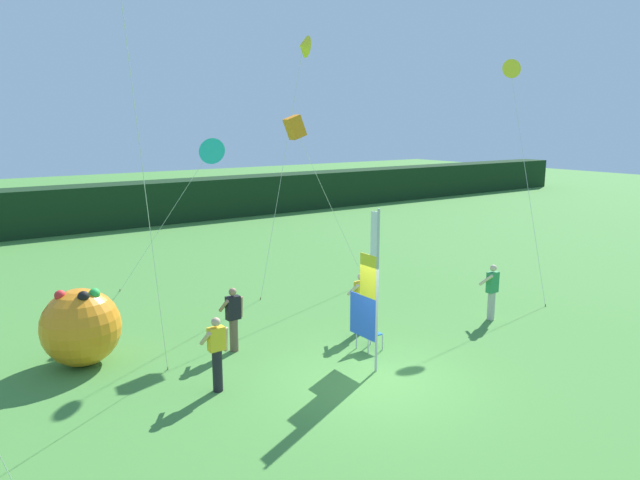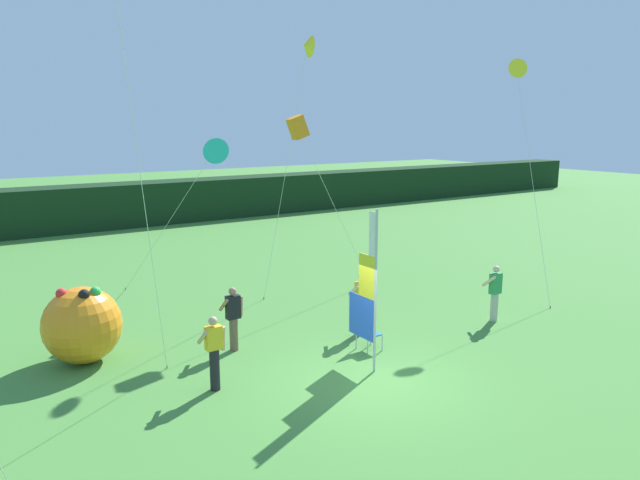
{
  "view_description": "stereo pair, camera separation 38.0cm",
  "coord_description": "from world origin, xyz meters",
  "views": [
    {
      "loc": [
        -8.17,
        -9.61,
        5.8
      ],
      "look_at": [
        0.31,
        2.48,
        2.84
      ],
      "focal_mm": 32.87,
      "sensor_mm": 36.0,
      "label": 1
    },
    {
      "loc": [
        -7.86,
        -9.82,
        5.8
      ],
      "look_at": [
        0.31,
        2.48,
        2.84
      ],
      "focal_mm": 32.87,
      "sensor_mm": 36.0,
      "label": 2
    }
  ],
  "objects": [
    {
      "name": "ground_plane",
      "position": [
        0.0,
        0.0,
        0.0
      ],
      "size": [
        120.0,
        120.0,
        0.0
      ],
      "primitive_type": "plane",
      "color": "#478438"
    },
    {
      "name": "distant_treeline",
      "position": [
        0.0,
        23.95,
        1.21
      ],
      "size": [
        80.0,
        2.4,
        2.43
      ],
      "primitive_type": "cube",
      "color": "black",
      "rests_on": "ground"
    },
    {
      "name": "banner_flag",
      "position": [
        0.41,
        0.61,
        1.87
      ],
      "size": [
        0.06,
        1.03,
        3.9
      ],
      "color": "#B7B7BC",
      "rests_on": "ground"
    },
    {
      "name": "person_near_banner",
      "position": [
        1.75,
        2.55,
        0.92
      ],
      "size": [
        0.55,
        0.48,
        1.72
      ],
      "color": "brown",
      "rests_on": "ground"
    },
    {
      "name": "person_mid_field",
      "position": [
        -1.77,
        3.38,
        0.9
      ],
      "size": [
        0.55,
        0.48,
        1.69
      ],
      "color": "brown",
      "rests_on": "ground"
    },
    {
      "name": "person_far_left",
      "position": [
        5.67,
        1.18,
        0.9
      ],
      "size": [
        0.55,
        0.48,
        1.69
      ],
      "color": "#B7B2A3",
      "rests_on": "ground"
    },
    {
      "name": "person_far_right",
      "position": [
        -3.11,
        1.51,
        0.9
      ],
      "size": [
        0.55,
        0.48,
        1.69
      ],
      "color": "black",
      "rests_on": "ground"
    },
    {
      "name": "inflatable_balloon",
      "position": [
        -5.17,
        4.74,
        0.95
      ],
      "size": [
        1.9,
        1.9,
        1.94
      ],
      "color": "orange",
      "rests_on": "ground"
    },
    {
      "name": "folding_chair",
      "position": [
        1.16,
        1.55,
        0.51
      ],
      "size": [
        0.51,
        0.51,
        0.89
      ],
      "color": "#BCBCC1",
      "rests_on": "ground"
    },
    {
      "name": "kite_cyan_delta_1",
      "position": [
        -0.0,
        8.26,
        4.92
      ],
      "size": [
        3.04,
        2.7,
        5.39
      ],
      "color": "brown",
      "rests_on": "ground"
    },
    {
      "name": "kite_yellow_delta_2",
      "position": [
        9.3,
        3.79,
        7.57
      ],
      "size": [
        1.54,
        3.14,
        7.96
      ],
      "color": "brown",
      "rests_on": "ground"
    },
    {
      "name": "kite_yellow_delta_4",
      "position": [
        2.57,
        6.64,
        8.15
      ],
      "size": [
        1.81,
        0.74,
        8.55
      ],
      "color": "brown",
      "rests_on": "ground"
    },
    {
      "name": "kite_orange_box_5",
      "position": [
        1.66,
        5.72,
        5.64
      ],
      "size": [
        3.9,
        1.04,
        6.05
      ],
      "color": "brown",
      "rests_on": "ground"
    }
  ]
}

